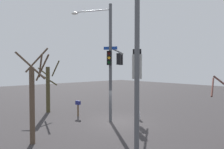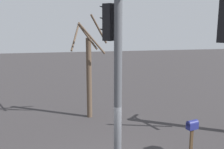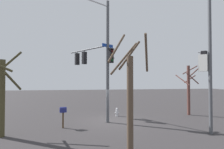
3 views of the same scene
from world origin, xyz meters
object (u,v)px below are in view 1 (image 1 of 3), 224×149
Objects in this scene: fire_hydrant at (139,115)px; bare_tree_corner at (48,87)px; bare_tree_behind_pole at (33,98)px; mailbox at (78,104)px.

fire_hydrant is 9.05m from bare_tree_corner.
mailbox is at bearing -55.31° from bare_tree_behind_pole.
mailbox is 0.28× the size of bare_tree_corner.
fire_hydrant is at bearing -148.56° from bare_tree_corner.
bare_tree_behind_pole is 1.09× the size of bare_tree_corner.
bare_tree_corner is at bearing -28.13° from bare_tree_behind_pole.
bare_tree_corner is at bearing 31.44° from fire_hydrant.
bare_tree_behind_pole is (-3.41, 4.92, 1.45)m from mailbox.
mailbox is 0.26× the size of bare_tree_behind_pole.
bare_tree_behind_pole reaches higher than fire_hydrant.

